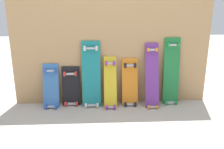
# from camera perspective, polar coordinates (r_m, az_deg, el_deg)

# --- Properties ---
(ground_plane) EXTENTS (12.00, 12.00, 0.00)m
(ground_plane) POSITION_cam_1_polar(r_m,az_deg,el_deg) (3.36, -0.06, -6.50)
(ground_plane) COLOR #B2AAA0
(plywood_wall_panel) EXTENTS (2.51, 0.04, 1.63)m
(plywood_wall_panel) POSITION_cam_1_polar(r_m,az_deg,el_deg) (3.19, -0.13, 7.53)
(plywood_wall_panel) COLOR tan
(plywood_wall_panel) RESTS_ON ground
(skateboard_blue) EXTENTS (0.20, 0.22, 0.61)m
(skateboard_blue) POSITION_cam_1_polar(r_m,az_deg,el_deg) (3.28, -13.69, -3.13)
(skateboard_blue) COLOR #386BAD
(skateboard_blue) RESTS_ON ground
(skateboard_black) EXTENTS (0.23, 0.15, 0.57)m
(skateboard_black) POSITION_cam_1_polar(r_m,az_deg,el_deg) (3.29, -9.27, -3.16)
(skateboard_black) COLOR black
(skateboard_black) RESTS_ON ground
(skateboard_teal) EXTENTS (0.23, 0.21, 0.89)m
(skateboard_teal) POSITION_cam_1_polar(r_m,az_deg,el_deg) (3.19, -4.72, -0.55)
(skateboard_teal) COLOR #197A7F
(skateboard_teal) RESTS_ON ground
(skateboard_yellow) EXTENTS (0.16, 0.27, 0.70)m
(skateboard_yellow) POSITION_cam_1_polar(r_m,az_deg,el_deg) (3.19, -0.39, -2.44)
(skateboard_yellow) COLOR gold
(skateboard_yellow) RESTS_ON ground
(skateboard_orange) EXTENTS (0.20, 0.20, 0.67)m
(skateboard_orange) POSITION_cam_1_polar(r_m,az_deg,el_deg) (3.25, 4.10, -2.34)
(skateboard_orange) COLOR orange
(skateboard_orange) RESTS_ON ground
(skateboard_purple) EXTENTS (0.17, 0.28, 0.87)m
(skateboard_purple) POSITION_cam_1_polar(r_m,az_deg,el_deg) (3.23, 9.06, -0.88)
(skateboard_purple) COLOR #6B338C
(skateboard_purple) RESTS_ON ground
(skateboard_green) EXTENTS (0.20, 0.17, 0.93)m
(skateboard_green) POSITION_cam_1_polar(r_m,az_deg,el_deg) (3.34, 13.28, 0.10)
(skateboard_green) COLOR #1E7238
(skateboard_green) RESTS_ON ground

